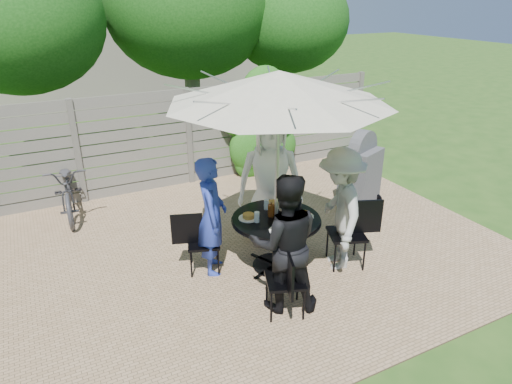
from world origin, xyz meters
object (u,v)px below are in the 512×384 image
chair_front (285,293)px  glass_left (257,217)px  person_front (285,244)px  bbq_grill (360,171)px  glass_back (266,204)px  glass_right (295,209)px  person_back (270,179)px  glass_front (287,222)px  bicycle (69,188)px  person_left (212,216)px  plate_front (280,229)px  umbrella (279,87)px  chair_back (268,218)px  chair_right (347,246)px  syrup_jug (271,211)px  coffee_cup (282,206)px  patio_table (276,233)px  plate_left (248,217)px  person_right (340,210)px  plate_right (304,215)px  chair_left (203,254)px  plate_back (273,204)px

chair_front → glass_left: bearing=14.4°
person_front → bbq_grill: (2.62, 1.89, -0.23)m
glass_back → bbq_grill: (2.29, 0.85, -0.21)m
glass_right → person_back: bearing=86.9°
person_back → person_front: (-0.64, -1.53, -0.12)m
glass_front → bicycle: 3.98m
person_left → glass_right: (1.04, -0.33, 0.02)m
chair_front → plate_front: bearing=-2.3°
umbrella → glass_back: umbrella is taller
chair_back → glass_left: bearing=-18.1°
chair_right → glass_back: bearing=-15.6°
syrup_jug → bbq_grill: size_ratio=0.12×
coffee_cup → syrup_jug: bearing=-156.1°
patio_table → chair_right: bearing=-22.8°
person_left → plate_front: bearing=-113.4°
plate_left → glass_left: 0.15m
chair_back → bicycle: 3.36m
person_back → syrup_jug: 0.79m
chair_back → umbrella: bearing=-4.4°
person_back → person_front: 1.66m
patio_table → person_front: size_ratio=0.89×
chair_front → bbq_grill: size_ratio=0.66×
umbrella → coffee_cup: 1.63m
chair_right → glass_right: chair_right is taller
person_right → chair_back: bearing=-139.2°
syrup_jug → person_left: bearing=160.9°
umbrella → person_left: 1.83m
person_left → glass_front: (0.76, -0.60, 0.02)m
plate_right → glass_right: size_ratio=1.86×
chair_left → bbq_grill: bearing=32.5°
chair_left → bbq_grill: size_ratio=0.63×
plate_left → glass_front: 0.53m
plate_front → bicycle: (-2.11, 3.32, -0.31)m
umbrella → person_right: bearing=-22.8°
patio_table → plate_right: 0.44m
person_left → chair_right: (1.66, -0.70, -0.51)m
plate_back → bbq_grill: bearing=20.2°
chair_front → chair_right: bearing=-47.4°
person_front → plate_right: (0.65, 0.63, -0.06)m
plate_left → bicycle: (-1.91, 2.85, -0.31)m
patio_table → chair_front: 1.00m
chair_left → plate_left: size_ratio=3.26×
glass_left → bicycle: (-1.97, 2.98, -0.36)m
bicycle → umbrella: bearing=-47.6°
person_right → glass_front: (-0.77, 0.04, -0.01)m
umbrella → bbq_grill: bearing=26.1°
bicycle → bbq_grill: size_ratio=1.32×
chair_right → plate_left: 1.41m
person_front → chair_right: (1.21, 0.39, -0.55)m
chair_front → glass_back: size_ratio=6.35×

